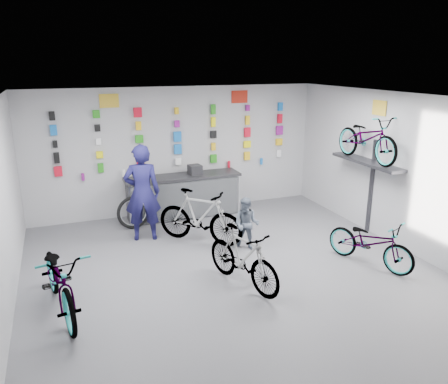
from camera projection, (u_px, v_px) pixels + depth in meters
name	position (u px, v px, depth m)	size (l,w,h in m)	color
floor	(243.00, 283.00, 7.28)	(8.00, 8.00, 0.00)	#525257
ceiling	(245.00, 100.00, 6.41)	(8.00, 8.00, 0.00)	white
wall_back	(177.00, 151.00, 10.42)	(7.00, 7.00, 0.00)	#BABABD
wall_right	(418.00, 177.00, 8.05)	(8.00, 8.00, 0.00)	#BABABD
counter	(184.00, 196.00, 10.30)	(2.70, 0.66, 1.00)	black
merch_wall	(180.00, 140.00, 10.30)	(5.57, 0.08, 1.57)	red
wall_bracket	(368.00, 166.00, 9.07)	(0.39, 1.90, 2.00)	#333338
sign_left	(109.00, 101.00, 9.54)	(0.42, 0.02, 0.30)	gold
sign_right	(240.00, 97.00, 10.60)	(0.42, 0.02, 0.30)	#B42515
sign_side	(379.00, 108.00, 8.78)	(0.02, 0.40, 0.30)	gold
bike_left	(60.00, 279.00, 6.31)	(0.70, 2.01, 1.06)	gray
bike_center	(243.00, 258.00, 7.07)	(0.47, 1.67, 1.00)	gray
bike_right	(370.00, 242.00, 7.83)	(0.58, 1.67, 0.87)	gray
bike_service	(200.00, 216.00, 8.77)	(0.52, 1.85, 1.11)	gray
bike_wall	(367.00, 138.00, 8.88)	(0.63, 1.80, 0.95)	gray
clerk	(142.00, 193.00, 8.82)	(0.73, 0.48, 2.00)	#161546
customer	(247.00, 224.00, 8.45)	(0.51, 0.40, 1.05)	slate
spare_wheel	(133.00, 212.00, 9.58)	(0.74, 0.21, 0.74)	black
register	(195.00, 170.00, 10.23)	(0.28, 0.30, 0.22)	black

